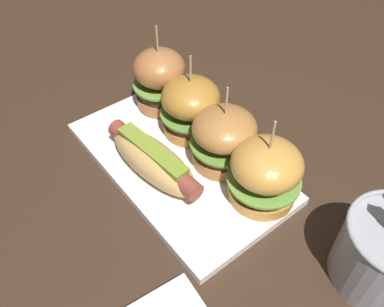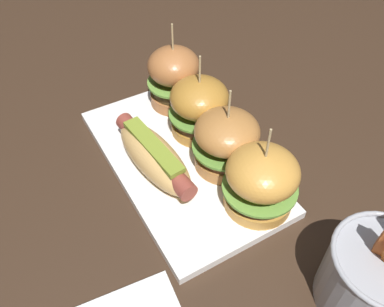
{
  "view_description": "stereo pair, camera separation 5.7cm",
  "coord_description": "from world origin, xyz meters",
  "views": [
    {
      "loc": [
        0.35,
        -0.25,
        0.47
      ],
      "look_at": [
        0.04,
        0.0,
        0.05
      ],
      "focal_mm": 37.09,
      "sensor_mm": 36.0,
      "label": 1
    },
    {
      "loc": [
        0.38,
        -0.2,
        0.47
      ],
      "look_at": [
        0.04,
        0.0,
        0.05
      ],
      "focal_mm": 37.09,
      "sensor_mm": 36.0,
      "label": 2
    }
  ],
  "objects": [
    {
      "name": "slider_far_left",
      "position": [
        -0.13,
        0.06,
        0.07
      ],
      "size": [
        0.09,
        0.09,
        0.15
      ],
      "color": "#AE6938",
      "rests_on": "platter_main"
    },
    {
      "name": "slider_center_left",
      "position": [
        -0.04,
        0.06,
        0.06
      ],
      "size": [
        0.1,
        0.1,
        0.14
      ],
      "color": "#B3792D",
      "rests_on": "platter_main"
    },
    {
      "name": "slider_center_right",
      "position": [
        0.04,
        0.05,
        0.06
      ],
      "size": [
        0.1,
        0.1,
        0.14
      ],
      "color": "#B17439",
      "rests_on": "platter_main"
    },
    {
      "name": "slider_far_right",
      "position": [
        0.13,
        0.05,
        0.06
      ],
      "size": [
        0.1,
        0.1,
        0.14
      ],
      "color": "gold",
      "rests_on": "platter_main"
    },
    {
      "name": "ground_plane",
      "position": [
        0.0,
        0.0,
        0.0
      ],
      "size": [
        3.0,
        3.0,
        0.0
      ],
      "primitive_type": "plane",
      "color": "#382619"
    },
    {
      "name": "platter_main",
      "position": [
        0.0,
        0.0,
        0.01
      ],
      "size": [
        0.36,
        0.2,
        0.01
      ],
      "primitive_type": "cube",
      "color": "white",
      "rests_on": "ground"
    },
    {
      "name": "hot_dog",
      "position": [
        0.0,
        -0.04,
        0.04
      ],
      "size": [
        0.19,
        0.08,
        0.05
      ],
      "color": "tan",
      "rests_on": "platter_main"
    }
  ]
}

